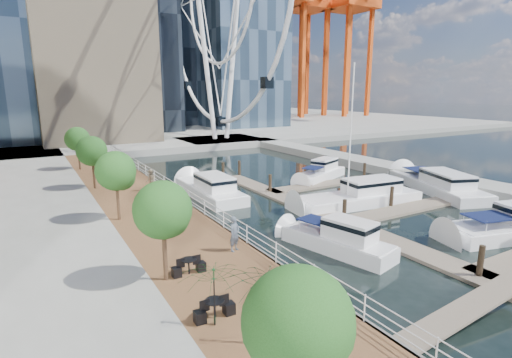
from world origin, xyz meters
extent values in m
plane|color=black|center=(0.00, 0.00, 0.00)|extent=(520.00, 520.00, 0.00)
cube|color=brown|center=(-9.00, 15.00, 0.50)|extent=(6.00, 60.00, 1.00)
cube|color=#595954|center=(-6.00, 15.00, 0.50)|extent=(0.25, 60.00, 1.00)
cube|color=gray|center=(0.00, 102.00, 0.50)|extent=(200.00, 114.00, 1.00)
cube|color=gray|center=(20.00, 20.00, 0.50)|extent=(4.00, 60.00, 1.00)
cube|color=gray|center=(14.00, 52.00, 0.50)|extent=(14.00, 12.00, 1.00)
cube|color=#6D6051|center=(3.00, 10.00, 0.10)|extent=(2.00, 32.00, 0.20)
cube|color=#6D6051|center=(9.00, 8.00, 0.10)|extent=(12.00, 2.00, 0.20)
cube|color=#6D6051|center=(9.00, 18.00, 0.10)|extent=(12.00, 2.00, 0.20)
cylinder|color=white|center=(11.50, 52.00, 14.00)|extent=(0.80, 0.80, 26.00)
cylinder|color=white|center=(16.50, 52.00, 14.00)|extent=(0.80, 0.80, 26.00)
sphere|color=#265B1E|center=(-11.40, -6.00, 4.30)|extent=(2.60, 2.60, 2.60)
cylinder|color=#3F2B1C|center=(-11.40, 4.00, 2.20)|extent=(0.20, 0.20, 2.40)
sphere|color=#265B1E|center=(-11.40, 4.00, 4.30)|extent=(2.60, 2.60, 2.60)
cylinder|color=#3F2B1C|center=(-11.40, 14.00, 2.20)|extent=(0.20, 0.20, 2.40)
sphere|color=#265B1E|center=(-11.40, 14.00, 4.30)|extent=(2.60, 2.60, 2.60)
cylinder|color=#3F2B1C|center=(-11.40, 24.00, 2.20)|extent=(0.20, 0.20, 2.40)
sphere|color=#265B1E|center=(-11.40, 24.00, 4.30)|extent=(2.60, 2.60, 2.60)
cylinder|color=#3F2B1C|center=(-11.40, 34.00, 2.20)|extent=(0.20, 0.20, 2.40)
sphere|color=#265B1E|center=(-11.40, 34.00, 4.30)|extent=(2.60, 2.60, 2.60)
imported|color=#485260|center=(-7.17, 5.40, 1.96)|extent=(0.83, 0.72, 1.92)
imported|color=#83725A|center=(-7.40, 20.47, 1.95)|extent=(0.79, 0.98, 1.89)
imported|color=#2E3539|center=(-9.72, 28.97, 1.92)|extent=(1.13, 1.01, 1.84)
imported|color=#113E1A|center=(-10.99, -0.44, 2.16)|extent=(3.37, 3.39, 2.32)
imported|color=#0E331F|center=(-9.86, -2.39, 2.34)|extent=(3.25, 3.30, 2.69)
camera|label=1|loc=(-16.28, -12.51, 9.41)|focal=28.00mm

